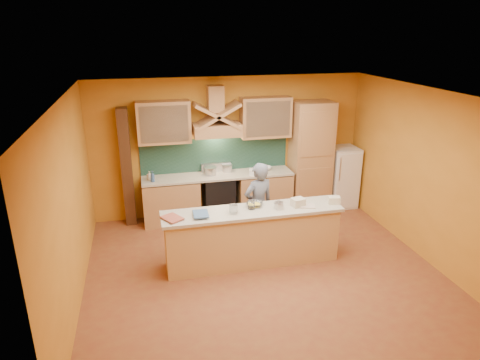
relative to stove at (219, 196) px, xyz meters
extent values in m
cube|color=brown|center=(0.30, -2.20, -0.45)|extent=(5.50, 5.00, 0.01)
cube|color=white|center=(0.30, -2.20, 2.35)|extent=(5.50, 5.00, 0.01)
cube|color=orange|center=(0.30, 0.30, 0.95)|extent=(5.50, 0.02, 2.80)
cube|color=orange|center=(0.30, -4.70, 0.95)|extent=(5.50, 0.02, 2.80)
cube|color=orange|center=(-2.45, -2.20, 0.95)|extent=(0.02, 5.00, 2.80)
cube|color=orange|center=(3.05, -2.20, 0.95)|extent=(0.02, 5.00, 2.80)
cube|color=tan|center=(-0.95, 0.00, -0.02)|extent=(1.10, 0.60, 0.86)
cube|color=tan|center=(0.95, 0.00, -0.02)|extent=(1.10, 0.60, 0.86)
cube|color=#B6AD9A|center=(0.00, 0.00, 0.45)|extent=(3.00, 0.62, 0.04)
cube|color=black|center=(0.00, 0.00, 0.00)|extent=(0.60, 0.58, 0.90)
cube|color=#1A3930|center=(0.00, 0.28, 0.80)|extent=(3.00, 0.03, 0.70)
cube|color=tan|center=(0.00, 0.05, 1.37)|extent=(0.92, 0.50, 0.24)
cube|color=tan|center=(0.00, 0.15, 1.95)|extent=(0.30, 0.30, 0.50)
cube|color=tan|center=(-1.00, 0.12, 1.55)|extent=(1.00, 0.35, 0.80)
cube|color=tan|center=(1.00, 0.12, 1.55)|extent=(1.00, 0.35, 0.80)
cube|color=tan|center=(1.95, 0.00, 0.70)|extent=(0.80, 0.60, 2.30)
cube|color=white|center=(2.70, 0.00, 0.20)|extent=(0.58, 0.60, 1.30)
cube|color=#472816|center=(-1.75, 0.15, 0.70)|extent=(0.20, 0.30, 2.30)
cube|color=tan|center=(0.20, -1.90, -0.01)|extent=(2.80, 0.55, 0.88)
cube|color=#B6AD9A|center=(0.20, -1.90, 0.47)|extent=(2.90, 0.62, 0.05)
imported|color=slate|center=(0.45, -1.36, 0.32)|extent=(0.65, 0.52, 1.55)
cylinder|color=#B3B4BA|center=(-0.15, 0.02, 0.53)|extent=(0.24, 0.24, 0.16)
cylinder|color=silver|center=(0.21, 0.14, 0.52)|extent=(0.27, 0.27, 0.14)
imported|color=silver|center=(-1.34, 0.00, 0.55)|extent=(0.10, 0.10, 0.17)
imported|color=#315087|center=(-1.28, -0.13, 0.58)|extent=(0.12, 0.12, 0.21)
imported|color=silver|center=(1.02, 0.07, 0.50)|extent=(0.29, 0.29, 0.07)
cube|color=white|center=(0.74, -0.13, 0.52)|extent=(0.30, 0.26, 0.09)
imported|color=#A34C3A|center=(-1.18, -2.02, 0.51)|extent=(0.37, 0.40, 0.03)
imported|color=#40618E|center=(-0.75, -1.94, 0.53)|extent=(0.25, 0.33, 0.02)
cylinder|color=silver|center=(-0.12, -1.96, 0.57)|extent=(0.14, 0.14, 0.14)
cylinder|color=white|center=(0.19, -1.86, 0.57)|extent=(0.14, 0.14, 0.15)
cube|color=silver|center=(0.62, -1.96, 0.54)|extent=(0.13, 0.13, 0.09)
imported|color=silver|center=(0.28, -1.75, 0.53)|extent=(0.34, 0.34, 0.06)
cube|color=#C3AEA0|center=(1.10, -1.97, 0.50)|extent=(0.28, 0.24, 0.02)
cube|color=beige|center=(0.96, -1.92, 0.56)|extent=(0.23, 0.20, 0.13)
cube|color=beige|center=(1.58, -1.95, 0.55)|extent=(0.22, 0.19, 0.11)
camera|label=1|loc=(-1.44, -7.93, 3.24)|focal=32.00mm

